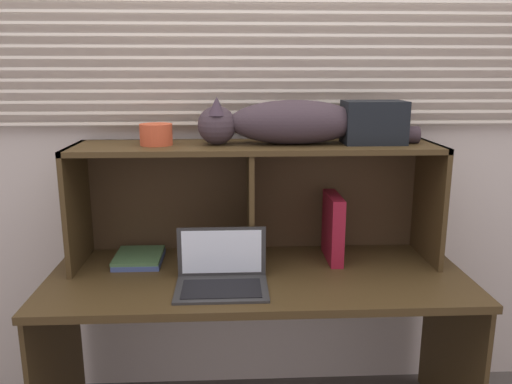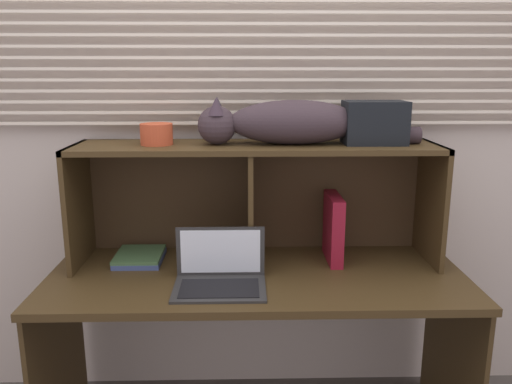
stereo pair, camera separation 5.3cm
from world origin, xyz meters
The scene contains 9 objects.
back_panel_with_blinds centered at (0.00, 0.55, 1.26)m, with size 4.40×0.08×2.50m.
desk centered at (0.00, 0.18, 0.58)m, with size 1.65×0.66×0.70m.
hutch_shelf_unit centered at (0.00, 0.36, 1.05)m, with size 1.48×0.35×0.50m.
cat centered at (0.12, 0.33, 1.28)m, with size 0.89×0.20×0.19m.
laptop centered at (-0.14, 0.07, 0.74)m, with size 0.34×0.24×0.20m.
binder_upright centered at (0.33, 0.33, 0.84)m, with size 0.05×0.24×0.28m, color maroon.
book_stack centered at (-0.49, 0.33, 0.72)m, with size 0.19×0.22×0.03m.
small_basket centered at (-0.40, 0.33, 1.24)m, with size 0.13×0.13×0.08m, color #BC4729.
storage_box centered at (0.48, 0.33, 1.29)m, with size 0.24×0.16×0.17m, color black.
Camera 1 is at (-0.10, -1.73, 1.49)m, focal length 36.13 mm.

